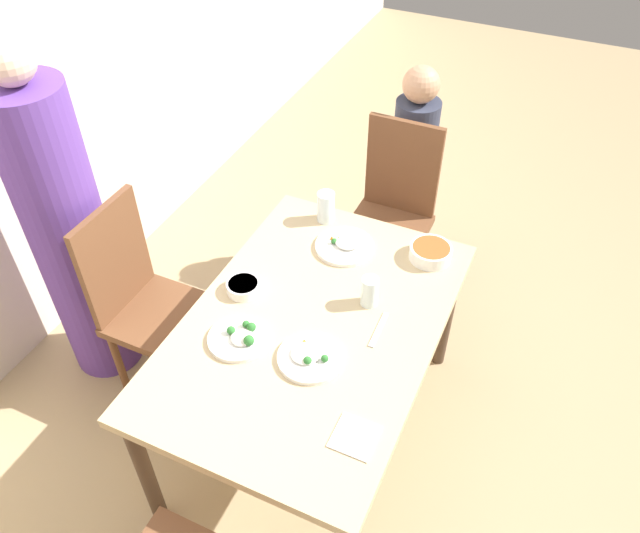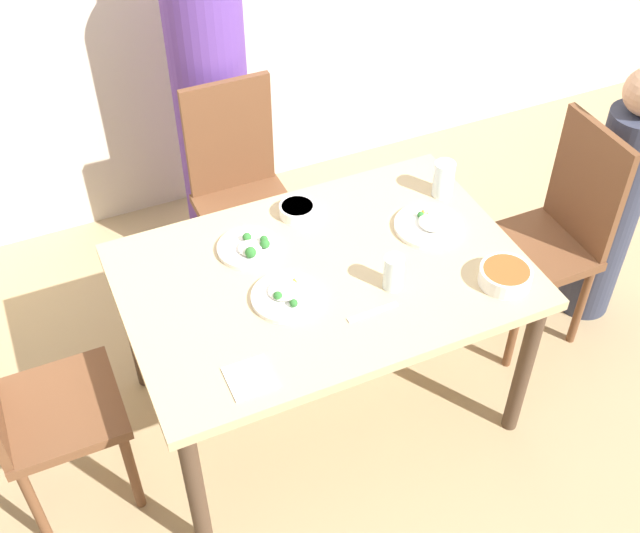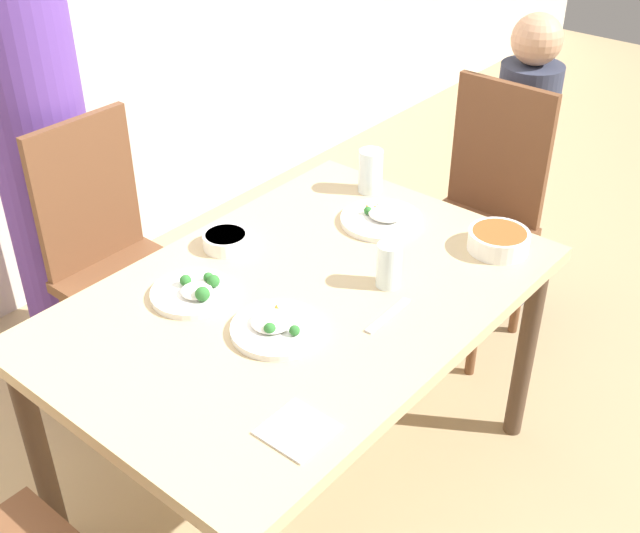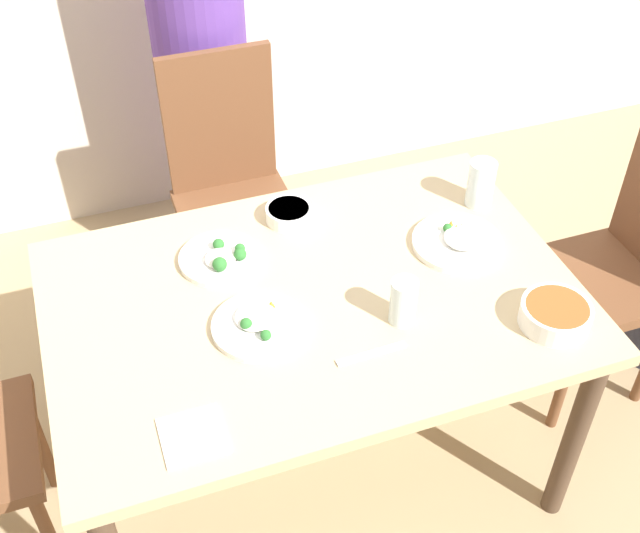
{
  "view_description": "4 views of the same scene",
  "coord_description": "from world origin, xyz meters",
  "px_view_note": "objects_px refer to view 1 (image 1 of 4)",
  "views": [
    {
      "loc": [
        -1.43,
        -0.69,
        2.49
      ],
      "look_at": [
        0.14,
        0.03,
        0.89
      ],
      "focal_mm": 35.0,
      "sensor_mm": 36.0,
      "label": 1
    },
    {
      "loc": [
        -0.82,
        -1.81,
        2.62
      ],
      "look_at": [
        -0.03,
        -0.03,
        0.79
      ],
      "focal_mm": 45.0,
      "sensor_mm": 36.0,
      "label": 2
    },
    {
      "loc": [
        -1.32,
        -1.17,
        1.96
      ],
      "look_at": [
        -0.03,
        -0.1,
        0.87
      ],
      "focal_mm": 45.0,
      "sensor_mm": 36.0,
      "label": 3
    },
    {
      "loc": [
        -0.48,
        -1.42,
        2.18
      ],
      "look_at": [
        0.05,
        0.07,
        0.75
      ],
      "focal_mm": 45.0,
      "sensor_mm": 36.0,
      "label": 4
    }
  ],
  "objects_px": {
    "chair_child_spot": "(392,211)",
    "plate_rice_adult": "(345,245)",
    "person_child": "(410,176)",
    "person_adult": "(70,237)",
    "glass_water_tall": "(326,207)",
    "bowl_curry": "(431,252)",
    "chair_adult_spot": "(144,300)"
  },
  "relations": [
    {
      "from": "person_child",
      "to": "plate_rice_adult",
      "type": "bearing_deg",
      "value": 178.41
    },
    {
      "from": "chair_child_spot",
      "to": "glass_water_tall",
      "type": "relative_size",
      "value": 6.84
    },
    {
      "from": "chair_child_spot",
      "to": "person_child",
      "type": "xyz_separation_m",
      "value": [
        0.28,
        -0.0,
        0.04
      ]
    },
    {
      "from": "bowl_curry",
      "to": "chair_child_spot",
      "type": "bearing_deg",
      "value": 33.57
    },
    {
      "from": "chair_adult_spot",
      "to": "person_adult",
      "type": "distance_m",
      "value": 0.41
    },
    {
      "from": "person_adult",
      "to": "bowl_curry",
      "type": "height_order",
      "value": "person_adult"
    },
    {
      "from": "chair_child_spot",
      "to": "person_adult",
      "type": "height_order",
      "value": "person_adult"
    },
    {
      "from": "chair_child_spot",
      "to": "plate_rice_adult",
      "type": "relative_size",
      "value": 3.89
    },
    {
      "from": "bowl_curry",
      "to": "glass_water_tall",
      "type": "relative_size",
      "value": 1.24
    },
    {
      "from": "chair_adult_spot",
      "to": "person_adult",
      "type": "xyz_separation_m",
      "value": [
        0.0,
        0.33,
        0.24
      ]
    },
    {
      "from": "bowl_curry",
      "to": "plate_rice_adult",
      "type": "xyz_separation_m",
      "value": [
        -0.09,
        0.35,
        -0.02
      ]
    },
    {
      "from": "chair_adult_spot",
      "to": "person_adult",
      "type": "relative_size",
      "value": 0.59
    },
    {
      "from": "plate_rice_adult",
      "to": "chair_adult_spot",
      "type": "bearing_deg",
      "value": 122.13
    },
    {
      "from": "chair_adult_spot",
      "to": "person_child",
      "type": "height_order",
      "value": "person_child"
    },
    {
      "from": "chair_adult_spot",
      "to": "glass_water_tall",
      "type": "bearing_deg",
      "value": -44.16
    },
    {
      "from": "chair_adult_spot",
      "to": "plate_rice_adult",
      "type": "height_order",
      "value": "chair_adult_spot"
    },
    {
      "from": "person_adult",
      "to": "glass_water_tall",
      "type": "xyz_separation_m",
      "value": [
        0.61,
        -0.92,
        0.03
      ]
    },
    {
      "from": "person_adult",
      "to": "plate_rice_adult",
      "type": "xyz_separation_m",
      "value": [
        0.47,
        -1.08,
        -0.03
      ]
    },
    {
      "from": "chair_child_spot",
      "to": "plate_rice_adult",
      "type": "height_order",
      "value": "chair_child_spot"
    },
    {
      "from": "person_child",
      "to": "bowl_curry",
      "type": "distance_m",
      "value": 0.86
    },
    {
      "from": "person_child",
      "to": "plate_rice_adult",
      "type": "xyz_separation_m",
      "value": [
        -0.86,
        0.02,
        0.18
      ]
    },
    {
      "from": "person_child",
      "to": "bowl_curry",
      "type": "xyz_separation_m",
      "value": [
        -0.77,
        -0.33,
        0.19
      ]
    },
    {
      "from": "chair_child_spot",
      "to": "plate_rice_adult",
      "type": "bearing_deg",
      "value": -92.35
    },
    {
      "from": "person_adult",
      "to": "glass_water_tall",
      "type": "relative_size",
      "value": 11.54
    },
    {
      "from": "chair_child_spot",
      "to": "person_child",
      "type": "height_order",
      "value": "person_child"
    },
    {
      "from": "person_child",
      "to": "glass_water_tall",
      "type": "xyz_separation_m",
      "value": [
        -0.72,
        0.18,
        0.23
      ]
    },
    {
      "from": "plate_rice_adult",
      "to": "glass_water_tall",
      "type": "bearing_deg",
      "value": 47.33
    },
    {
      "from": "chair_child_spot",
      "to": "person_child",
      "type": "distance_m",
      "value": 0.28
    },
    {
      "from": "person_adult",
      "to": "plate_rice_adult",
      "type": "height_order",
      "value": "person_adult"
    },
    {
      "from": "chair_adult_spot",
      "to": "glass_water_tall",
      "type": "relative_size",
      "value": 6.84
    },
    {
      "from": "person_adult",
      "to": "glass_water_tall",
      "type": "distance_m",
      "value": 1.11
    },
    {
      "from": "chair_child_spot",
      "to": "person_adult",
      "type": "relative_size",
      "value": 0.59
    }
  ]
}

